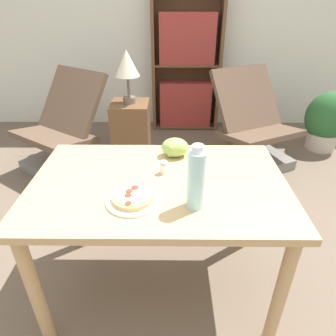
% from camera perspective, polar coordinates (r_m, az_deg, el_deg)
% --- Properties ---
extents(ground_plane, '(14.00, 14.00, 0.00)m').
position_cam_1_polar(ground_plane, '(1.88, -1.23, -22.07)').
color(ground_plane, brown).
extents(wall_back, '(8.00, 0.05, 2.60)m').
position_cam_1_polar(wall_back, '(3.77, -0.27, 27.51)').
color(wall_back, silver).
rests_on(wall_back, ground_plane).
extents(dining_table, '(1.20, 0.77, 0.72)m').
position_cam_1_polar(dining_table, '(1.46, -1.72, -5.86)').
color(dining_table, tan).
rests_on(dining_table, ground_plane).
extents(pizza_on_plate, '(0.23, 0.23, 0.04)m').
position_cam_1_polar(pizza_on_plate, '(1.28, -6.74, -5.77)').
color(pizza_on_plate, white).
rests_on(pizza_on_plate, dining_table).
extents(grape_bunch, '(0.14, 0.11, 0.10)m').
position_cam_1_polar(grape_bunch, '(1.60, 1.34, 3.93)').
color(grape_bunch, '#93BC5B').
rests_on(grape_bunch, dining_table).
extents(drink_bottle, '(0.07, 0.07, 0.28)m').
position_cam_1_polar(drink_bottle, '(1.18, 5.39, -2.12)').
color(drink_bottle, '#A3DBEA').
rests_on(drink_bottle, dining_table).
extents(salt_shaker, '(0.04, 0.04, 0.06)m').
position_cam_1_polar(salt_shaker, '(1.45, -0.82, 0.12)').
color(salt_shaker, white).
rests_on(salt_shaker, dining_table).
extents(lounge_chair_near, '(0.91, 0.99, 0.88)m').
position_cam_1_polar(lounge_chair_near, '(3.03, -19.33, 5.21)').
color(lounge_chair_near, slate).
rests_on(lounge_chair_near, ground_plane).
extents(lounge_chair_far, '(0.87, 0.96, 0.88)m').
position_cam_1_polar(lounge_chair_far, '(3.05, 15.84, 5.95)').
color(lounge_chair_far, slate).
rests_on(lounge_chair_far, ground_plane).
extents(bookshelf, '(0.80, 0.26, 1.54)m').
position_cam_1_polar(bookshelf, '(3.70, 3.48, 18.08)').
color(bookshelf, brown).
rests_on(bookshelf, ground_plane).
extents(side_table, '(0.34, 0.34, 0.63)m').
position_cam_1_polar(side_table, '(2.89, -6.95, 6.23)').
color(side_table, brown).
rests_on(side_table, ground_plane).
extents(table_lamp, '(0.21, 0.21, 0.45)m').
position_cam_1_polar(table_lamp, '(2.69, -7.82, 18.72)').
color(table_lamp, '#665B51').
rests_on(table_lamp, side_table).
extents(potted_plant_floor, '(0.45, 0.39, 0.63)m').
position_cam_1_polar(potted_plant_floor, '(3.61, 27.97, 8.01)').
color(potted_plant_floor, '#BCB2A3').
rests_on(potted_plant_floor, ground_plane).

